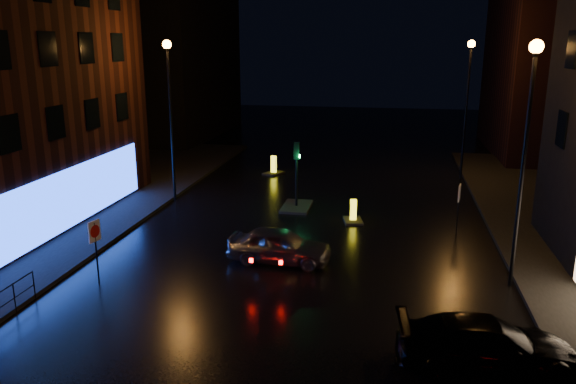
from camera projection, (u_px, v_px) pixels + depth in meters
name	position (u px, v px, depth m)	size (l,w,h in m)	color
ground	(254.00, 354.00, 15.43)	(120.00, 120.00, 0.00)	black
building_far_left	(172.00, 56.00, 49.65)	(8.00, 16.00, 14.00)	black
building_far_right	(553.00, 73.00, 41.59)	(8.00, 14.00, 12.00)	black
street_lamp_lfar	(170.00, 97.00, 28.65)	(0.44, 0.44, 8.37)	black
street_lamp_rnear	(527.00, 128.00, 18.30)	(0.44, 0.44, 8.37)	black
street_lamp_rfar	(468.00, 89.00, 33.49)	(0.44, 0.44, 8.37)	black
traffic_signal	(297.00, 198.00, 28.80)	(1.40, 2.40, 3.45)	black
silver_hatchback	(279.00, 245.00, 21.68)	(1.60, 3.98, 1.36)	#98999F
dark_sedan	(487.00, 344.00, 14.61)	(1.90, 4.68, 1.36)	black
bollard_near	(353.00, 217.00, 26.64)	(1.08, 1.40, 1.09)	black
bollard_far	(274.00, 170.00, 36.19)	(1.39, 1.61, 1.19)	black
road_sign_left	(95.00, 237.00, 19.56)	(0.17, 0.55, 2.30)	black
road_sign_right	(459.00, 197.00, 24.65)	(0.17, 0.54, 2.24)	black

